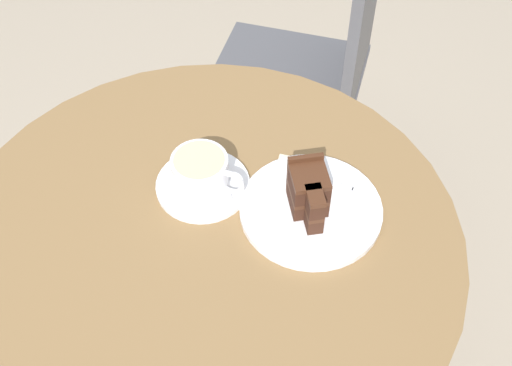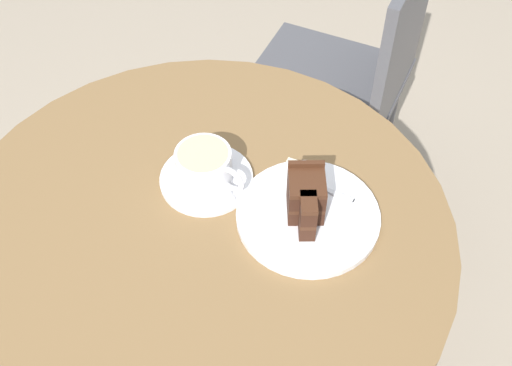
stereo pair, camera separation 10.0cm
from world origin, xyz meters
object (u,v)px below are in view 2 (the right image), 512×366
Objects in this scene: cake_plate at (308,216)px; fork at (343,197)px; saucer at (207,179)px; cake_slice at (306,198)px; teaspoon at (230,186)px; napkin at (308,201)px; coffee_cup at (205,165)px; cafe_chair at (356,76)px.

cake_plate is 1.63× the size of fork.
cake_slice reaches higher than saucer.
teaspoon is 0.50× the size of napkin.
cake_plate is 2.28× the size of cake_slice.
saucer is 0.22m from fork.
coffee_cup is 0.75× the size of napkin.
coffee_cup is 0.69m from cafe_chair.
cake_plate is at bearing 8.34° from coffee_cup.
fork is (0.16, 0.08, 0.00)m from teaspoon.
cake_slice is 0.60× the size of napkin.
napkin is 0.65m from cafe_chair.
teaspoon is 0.13m from napkin.
napkin is (0.12, 0.05, -0.01)m from teaspoon.
coffee_cup is 0.17m from cake_slice.
napkin is at bearing 18.55° from coffee_cup.
cafe_chair reaches higher than coffee_cup.
teaspoon is (0.04, 0.01, -0.03)m from coffee_cup.
cake_slice is at bearing 7.87° from saucer.
cafe_chair reaches higher than cake_plate.
fork is at bearing 81.39° from teaspoon.
saucer is at bearing -161.84° from napkin.
napkin is at bearing 121.07° from cake_plate.
cake_slice reaches higher than fork.
cake_plate is 1.37× the size of napkin.
fork is at bearing 62.37° from cake_plate.
saucer is at bearing -118.33° from teaspoon.
cake_slice is 0.06m from napkin.
teaspoon is 0.36× the size of cake_plate.
cafe_chair reaches higher than cake_slice.
saucer is 0.04m from teaspoon.
cake_plate is 0.06m from fork.
cafe_chair is (-0.02, 0.63, -0.24)m from saucer.
saucer is 0.03m from coffee_cup.
cafe_chair is at bearing 107.88° from cake_slice.
coffee_cup is (0.00, -0.00, 0.03)m from saucer.
saucer is at bearing -162.16° from fork.
cake_plate is at bearing 9.75° from cafe_chair.
saucer is 1.86× the size of teaspoon.
coffee_cup is at bearing -161.87° from fork.
teaspoon is 0.14m from cake_slice.
saucer is 0.18m from cake_plate.
coffee_cup is 0.55× the size of cake_plate.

